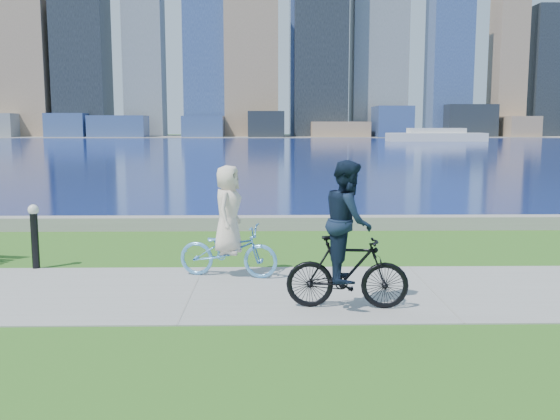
# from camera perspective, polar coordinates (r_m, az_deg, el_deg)

# --- Properties ---
(ground) EXTENTS (320.00, 320.00, 0.00)m
(ground) POSITION_cam_1_polar(r_m,az_deg,el_deg) (10.53, -8.04, -7.48)
(ground) COLOR #295B18
(ground) RESTS_ON ground
(concrete_path) EXTENTS (80.00, 3.50, 0.02)m
(concrete_path) POSITION_cam_1_polar(r_m,az_deg,el_deg) (10.53, -8.04, -7.42)
(concrete_path) COLOR gray
(concrete_path) RESTS_ON ground
(seawall) EXTENTS (90.00, 0.50, 0.35)m
(seawall) POSITION_cam_1_polar(r_m,az_deg,el_deg) (16.53, -5.45, -1.21)
(seawall) COLOR gray
(seawall) RESTS_ON ground
(bay_water) EXTENTS (320.00, 131.00, 0.01)m
(bay_water) POSITION_cam_1_polar(r_m,az_deg,el_deg) (82.14, -1.93, 5.94)
(bay_water) COLOR navy
(bay_water) RESTS_ON ground
(far_shore) EXTENTS (320.00, 30.00, 0.12)m
(far_shore) POSITION_cam_1_polar(r_m,az_deg,el_deg) (140.11, -1.56, 6.76)
(far_shore) COLOR gray
(far_shore) RESTS_ON ground
(city_skyline) EXTENTS (174.49, 22.03, 76.00)m
(city_skyline) POSITION_cam_1_polar(r_m,az_deg,el_deg) (139.92, -3.53, 16.05)
(city_skyline) COLOR navy
(city_skyline) RESTS_ON ground
(ferry_far) EXTENTS (15.57, 4.45, 2.11)m
(ferry_far) POSITION_cam_1_polar(r_m,az_deg,el_deg) (104.04, 14.07, 6.60)
(ferry_far) COLOR silver
(ferry_far) RESTS_ON ground
(bollard_lamp) EXTENTS (0.20, 0.20, 1.26)m
(bollard_lamp) POSITION_cam_1_polar(r_m,az_deg,el_deg) (12.82, -21.53, -1.91)
(bollard_lamp) COLOR black
(bollard_lamp) RESTS_ON ground
(cyclist_woman) EXTENTS (1.02, 1.92, 2.03)m
(cyclist_woman) POSITION_cam_1_polar(r_m,az_deg,el_deg) (11.31, -4.76, -2.35)
(cyclist_woman) COLOR #61ADED
(cyclist_woman) RESTS_ON ground
(cyclist_man) EXTENTS (0.75, 1.87, 2.23)m
(cyclist_man) POSITION_cam_1_polar(r_m,az_deg,el_deg) (9.35, 6.21, -3.37)
(cyclist_man) COLOR black
(cyclist_man) RESTS_ON ground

